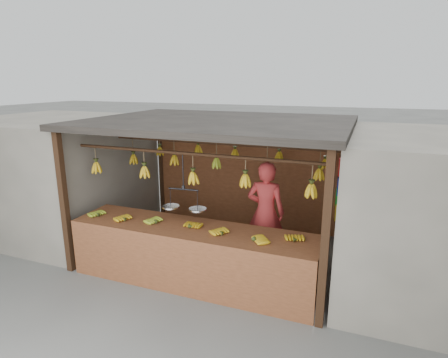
% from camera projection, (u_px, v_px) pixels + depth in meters
% --- Properties ---
extents(ground, '(80.00, 80.00, 0.00)m').
position_uv_depth(ground, '(218.00, 252.00, 6.83)').
color(ground, '#5B5B57').
extents(stall, '(4.30, 3.30, 2.40)m').
position_uv_depth(stall, '(225.00, 142.00, 6.62)').
color(stall, black).
rests_on(stall, ground).
extents(neighbor_left, '(3.00, 3.00, 2.30)m').
position_uv_depth(neighbor_left, '(58.00, 173.00, 7.79)').
color(neighbor_left, slate).
rests_on(neighbor_left, ground).
extents(counter, '(3.80, 0.86, 0.96)m').
position_uv_depth(counter, '(189.00, 242.00, 5.51)').
color(counter, brown).
rests_on(counter, ground).
extents(hanging_bananas, '(3.63, 2.19, 0.38)m').
position_uv_depth(hanging_bananas, '(218.00, 165.00, 6.40)').
color(hanging_bananas, '#BD9114').
rests_on(hanging_bananas, ground).
extents(balance_scale, '(0.69, 0.30, 0.86)m').
position_uv_depth(balance_scale, '(184.00, 205.00, 5.67)').
color(balance_scale, black).
rests_on(balance_scale, ground).
extents(vendor, '(0.65, 0.43, 1.76)m').
position_uv_depth(vendor, '(266.00, 212.00, 6.29)').
color(vendor, '#BF3333').
rests_on(vendor, ground).
extents(bag_bundles, '(0.08, 0.26, 1.22)m').
position_uv_depth(bag_bundles, '(339.00, 190.00, 7.10)').
color(bag_bundles, red).
rests_on(bag_bundles, ground).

